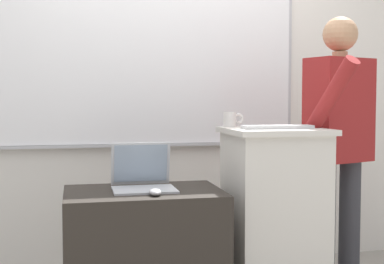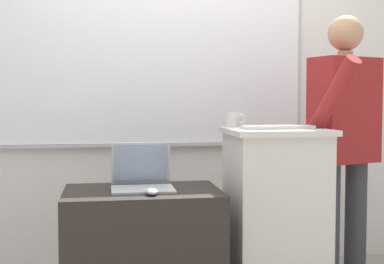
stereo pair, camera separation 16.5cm
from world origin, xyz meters
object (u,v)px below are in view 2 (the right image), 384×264
object	(u,v)px
laptop	(142,174)
computer_mouse_by_laptop	(152,192)
side_desk	(143,259)
wireless_keyboard	(278,127)
person_presenter	(344,137)
coffee_mug	(233,120)
lectern_podium	(275,222)

from	to	relation	value
laptop	computer_mouse_by_laptop	xyz separation A→B (m)	(0.03, -0.23, -0.05)
side_desk	wireless_keyboard	world-z (taller)	wireless_keyboard
person_presenter	laptop	distance (m)	1.23
computer_mouse_by_laptop	coffee_mug	bearing A→B (deg)	38.68
side_desk	laptop	xyz separation A→B (m)	(0.00, 0.07, 0.44)
side_desk	computer_mouse_by_laptop	world-z (taller)	computer_mouse_by_laptop
side_desk	wireless_keyboard	size ratio (longest dim) A/B	2.12
person_presenter	computer_mouse_by_laptop	xyz separation A→B (m)	(-1.18, -0.38, -0.23)
side_desk	coffee_mug	size ratio (longest dim) A/B	6.65
coffee_mug	wireless_keyboard	bearing A→B (deg)	-54.41
lectern_podium	coffee_mug	distance (m)	0.63
wireless_keyboard	computer_mouse_by_laptop	xyz separation A→B (m)	(-0.69, -0.15, -0.30)
lectern_podium	coffee_mug	world-z (taller)	coffee_mug
side_desk	lectern_podium	bearing A→B (deg)	4.14
side_desk	laptop	distance (m)	0.44
side_desk	laptop	world-z (taller)	laptop
lectern_podium	side_desk	bearing A→B (deg)	-175.86
side_desk	person_presenter	bearing A→B (deg)	10.26
wireless_keyboard	coffee_mug	distance (m)	0.32
person_presenter	laptop	bearing A→B (deg)	167.27
side_desk	wireless_keyboard	distance (m)	1.00
coffee_mug	computer_mouse_by_laptop	bearing A→B (deg)	-141.32
side_desk	wireless_keyboard	xyz separation A→B (m)	(0.73, -0.01, 0.69)
side_desk	computer_mouse_by_laptop	xyz separation A→B (m)	(0.04, -0.16, 0.38)
person_presenter	lectern_podium	bearing A→B (deg)	179.56
side_desk	laptop	size ratio (longest dim) A/B	2.50
person_presenter	laptop	size ratio (longest dim) A/B	5.24
laptop	wireless_keyboard	distance (m)	0.77
laptop	computer_mouse_by_laptop	bearing A→B (deg)	-81.53
lectern_podium	wireless_keyboard	distance (m)	0.53
person_presenter	computer_mouse_by_laptop	bearing A→B (deg)	178.08
person_presenter	wireless_keyboard	world-z (taller)	person_presenter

